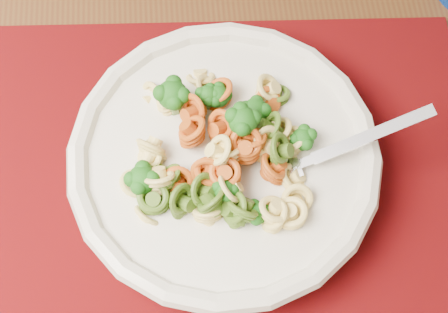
{
  "coord_description": "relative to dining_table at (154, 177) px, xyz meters",
  "views": [
    {
      "loc": [
        0.81,
        -0.24,
        1.28
      ],
      "look_at": [
        0.8,
        -0.01,
        0.77
      ],
      "focal_mm": 50.0,
      "sensor_mm": 36.0,
      "label": 1
    }
  ],
  "objects": [
    {
      "name": "fork",
      "position": [
        0.14,
        -0.05,
        0.15
      ],
      "size": [
        0.18,
        0.08,
        0.08
      ],
      "primitive_type": null,
      "rotation": [
        0.0,
        -0.35,
        0.33
      ],
      "color": "silver",
      "rests_on": "pasta_bowl"
    },
    {
      "name": "pasta_broccoli_heap",
      "position": [
        0.08,
        -0.04,
        0.16
      ],
      "size": [
        0.24,
        0.24,
        0.06
      ],
      "primitive_type": null,
      "color": "#EECA75",
      "rests_on": "pasta_bowl"
    },
    {
      "name": "dining_table",
      "position": [
        0.0,
        0.0,
        0.0
      ],
      "size": [
        1.39,
        0.99,
        0.72
      ],
      "rotation": [
        0.0,
        0.0,
        0.13
      ],
      "color": "#482D14",
      "rests_on": "ground"
    },
    {
      "name": "pasta_bowl",
      "position": [
        0.08,
        -0.04,
        0.14
      ],
      "size": [
        0.28,
        0.28,
        0.05
      ],
      "color": "silver",
      "rests_on": "placemat"
    },
    {
      "name": "placemat",
      "position": [
        0.08,
        -0.05,
        0.11
      ],
      "size": [
        0.51,
        0.41,
        0.0
      ],
      "primitive_type": "cube",
      "rotation": [
        0.0,
        0.0,
        0.07
      ],
      "color": "#500703",
      "rests_on": "dining_table"
    }
  ]
}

